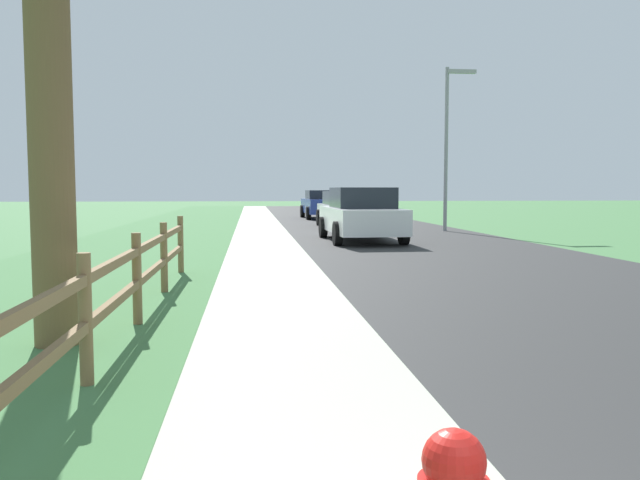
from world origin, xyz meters
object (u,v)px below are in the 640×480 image
at_px(parked_car_blue, 323,204).
at_px(street_lamp, 449,134).
at_px(parked_suv_white, 361,215).
at_px(parked_car_silver, 345,209).

distance_m(parked_car_blue, street_lamp, 11.93).
xyz_separation_m(parked_suv_white, parked_car_blue, (0.55, 15.35, -0.03)).
height_order(parked_suv_white, parked_car_silver, parked_suv_white).
bearing_deg(parked_car_silver, street_lamp, -38.67).
bearing_deg(parked_car_blue, parked_car_silver, -90.00).
bearing_deg(parked_suv_white, parked_car_blue, 87.95).
bearing_deg(street_lamp, parked_car_blue, 107.99).
bearing_deg(street_lamp, parked_suv_white, -133.48).
distance_m(parked_car_silver, street_lamp, 5.42).
bearing_deg(parked_suv_white, street_lamp, 46.52).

